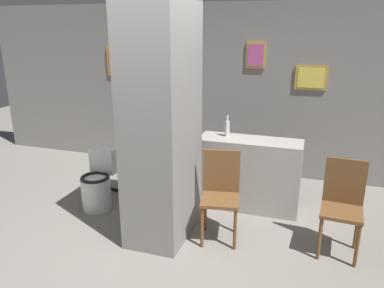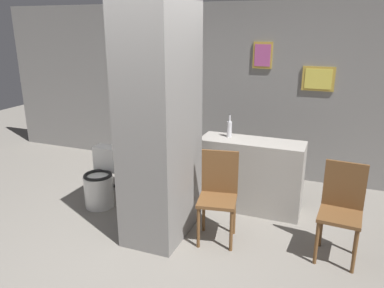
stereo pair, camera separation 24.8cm
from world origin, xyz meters
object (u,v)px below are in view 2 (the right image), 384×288
chair_near_pillar (218,192)px  chair_by_doorway (341,207)px  bottle_tall (229,128)px  bicycle (149,174)px  toilet (101,182)px

chair_near_pillar → chair_by_doorway: (1.24, 0.11, 0.00)m
chair_near_pillar → chair_by_doorway: bearing=-5.2°
chair_near_pillar → bottle_tall: (-0.14, 0.86, 0.48)m
bicycle → bottle_tall: (1.07, 0.17, 0.71)m
chair_by_doorway → bicycle: bearing=170.7°
toilet → chair_near_pillar: 1.69m
toilet → bicycle: bearing=46.8°
chair_near_pillar → bottle_tall: size_ratio=3.22×
chair_by_doorway → bottle_tall: (-1.38, 0.74, 0.48)m
toilet → bicycle: 0.66m
bottle_tall → toilet: bearing=-156.8°
bicycle → chair_by_doorway: bearing=-13.2°
chair_by_doorway → bicycle: chair_by_doorway is taller
chair_by_doorway → bicycle: 2.53m
chair_by_doorway → bottle_tall: bearing=155.5°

